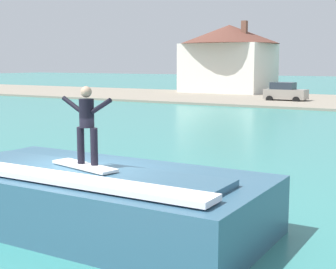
{
  "coord_description": "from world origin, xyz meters",
  "views": [
    {
      "loc": [
        7.28,
        -8.59,
        3.67
      ],
      "look_at": [
        0.38,
        3.14,
        1.72
      ],
      "focal_mm": 53.83,
      "sensor_mm": 36.0,
      "label": 1
    }
  ],
  "objects_px": {
    "surfer": "(87,121)",
    "house_with_chimney": "(229,55)",
    "car_near_shore": "(285,92)",
    "wave_crest": "(97,198)",
    "surfboard": "(84,166)"
  },
  "relations": [
    {
      "from": "car_near_shore",
      "to": "house_with_chimney",
      "type": "distance_m",
      "value": 14.52
    },
    {
      "from": "surfer",
      "to": "house_with_chimney",
      "type": "bearing_deg",
      "value": 110.18
    },
    {
      "from": "surfboard",
      "to": "car_near_shore",
      "type": "relative_size",
      "value": 0.49
    },
    {
      "from": "wave_crest",
      "to": "surfer",
      "type": "bearing_deg",
      "value": -99.02
    },
    {
      "from": "car_near_shore",
      "to": "house_with_chimney",
      "type": "height_order",
      "value": "house_with_chimney"
    },
    {
      "from": "wave_crest",
      "to": "house_with_chimney",
      "type": "bearing_deg",
      "value": 110.31
    },
    {
      "from": "wave_crest",
      "to": "surfboard",
      "type": "xyz_separation_m",
      "value": [
        -0.08,
        -0.31,
        0.78
      ]
    },
    {
      "from": "wave_crest",
      "to": "surfer",
      "type": "distance_m",
      "value": 1.78
    },
    {
      "from": "wave_crest",
      "to": "car_near_shore",
      "type": "bearing_deg",
      "value": 101.23
    },
    {
      "from": "car_near_shore",
      "to": "house_with_chimney",
      "type": "bearing_deg",
      "value": 135.41
    },
    {
      "from": "surfer",
      "to": "house_with_chimney",
      "type": "height_order",
      "value": "house_with_chimney"
    },
    {
      "from": "wave_crest",
      "to": "house_with_chimney",
      "type": "relative_size",
      "value": 0.64
    },
    {
      "from": "wave_crest",
      "to": "car_near_shore",
      "type": "relative_size",
      "value": 1.99
    },
    {
      "from": "surfboard",
      "to": "surfer",
      "type": "bearing_deg",
      "value": 54.99
    },
    {
      "from": "surfboard",
      "to": "surfer",
      "type": "distance_m",
      "value": 0.98
    }
  ]
}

